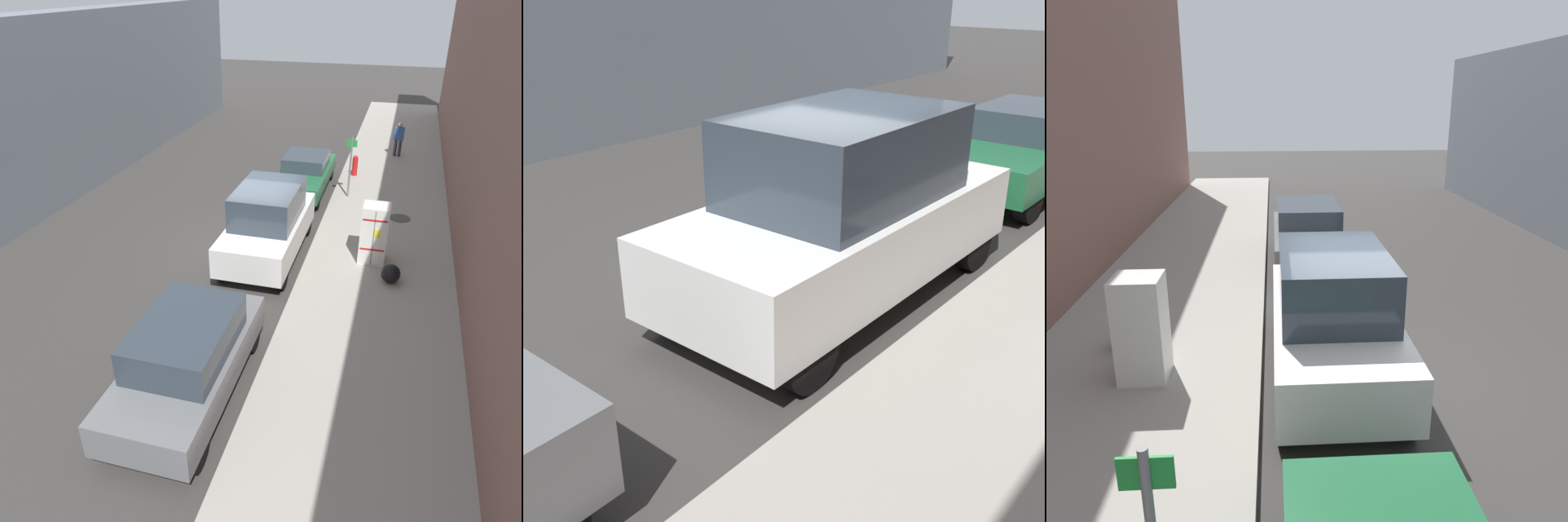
% 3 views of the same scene
% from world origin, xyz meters
% --- Properties ---
extents(ground_plane, '(80.00, 80.00, 0.00)m').
position_xyz_m(ground_plane, '(0.00, 0.00, 0.00)').
color(ground_plane, '#383533').
extents(sidewalk_slab, '(4.15, 44.00, 0.17)m').
position_xyz_m(sidewalk_slab, '(-3.84, 0.00, 0.09)').
color(sidewalk_slab, '#9E998E').
rests_on(sidewalk_slab, ground).
extents(discarded_refrigerator, '(0.74, 0.71, 1.70)m').
position_xyz_m(discarded_refrigerator, '(-3.62, -0.04, 1.03)').
color(discarded_refrigerator, silver).
rests_on(discarded_refrigerator, sidewalk_slab).
extents(trash_bag, '(0.51, 0.51, 0.51)m').
position_xyz_m(trash_bag, '(-4.20, 1.07, 0.43)').
color(trash_bag, black).
rests_on(trash_bag, sidewalk_slab).
extents(parked_van_white, '(1.93, 4.66, 2.16)m').
position_xyz_m(parked_van_white, '(-0.58, 0.15, 1.07)').
color(parked_van_white, silver).
rests_on(parked_van_white, ground).
extents(parked_suv_gray, '(1.86, 4.46, 1.75)m').
position_xyz_m(parked_suv_gray, '(-0.58, 6.20, 0.90)').
color(parked_suv_gray, slate).
rests_on(parked_suv_gray, ground).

